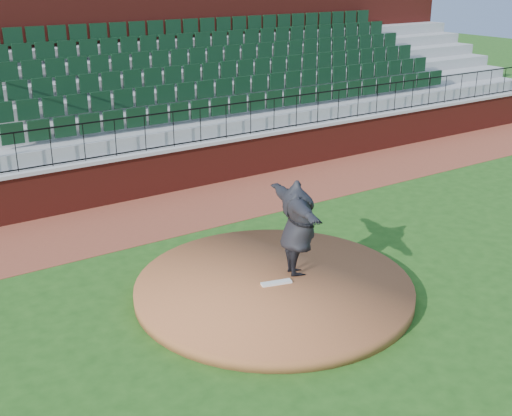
% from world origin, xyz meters
% --- Properties ---
extents(ground, '(90.00, 90.00, 0.00)m').
position_xyz_m(ground, '(0.00, 0.00, 0.00)').
color(ground, '#1F4C15').
rests_on(ground, ground).
extents(warning_track, '(34.00, 3.20, 0.01)m').
position_xyz_m(warning_track, '(0.00, 5.40, 0.01)').
color(warning_track, brown).
rests_on(warning_track, ground).
extents(field_wall, '(34.00, 0.35, 1.20)m').
position_xyz_m(field_wall, '(0.00, 7.00, 0.60)').
color(field_wall, maroon).
rests_on(field_wall, ground).
extents(wall_cap, '(34.00, 0.45, 0.10)m').
position_xyz_m(wall_cap, '(0.00, 7.00, 1.25)').
color(wall_cap, '#B7B7B7').
rests_on(wall_cap, field_wall).
extents(wall_railing, '(34.00, 0.05, 1.00)m').
position_xyz_m(wall_railing, '(0.00, 7.00, 1.80)').
color(wall_railing, black).
rests_on(wall_railing, wall_cap).
extents(seating_stands, '(34.00, 5.10, 4.60)m').
position_xyz_m(seating_stands, '(0.00, 9.72, 2.30)').
color(seating_stands, gray).
rests_on(seating_stands, ground).
extents(concourse_wall, '(34.00, 0.50, 5.50)m').
position_xyz_m(concourse_wall, '(0.00, 12.52, 2.75)').
color(concourse_wall, maroon).
rests_on(concourse_wall, ground).
extents(pitchers_mound, '(5.52, 5.52, 0.25)m').
position_xyz_m(pitchers_mound, '(-0.49, 0.13, 0.12)').
color(pitchers_mound, brown).
rests_on(pitchers_mound, ground).
extents(pitching_rubber, '(0.64, 0.31, 0.04)m').
position_xyz_m(pitching_rubber, '(-0.49, 0.05, 0.27)').
color(pitching_rubber, silver).
rests_on(pitching_rubber, pitchers_mound).
extents(pitcher, '(1.35, 2.56, 2.01)m').
position_xyz_m(pitcher, '(0.12, 0.19, 1.26)').
color(pitcher, black).
rests_on(pitcher, pitchers_mound).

